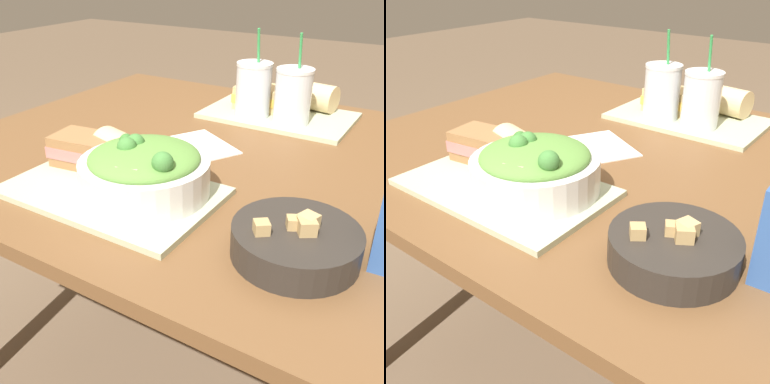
# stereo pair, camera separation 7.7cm
# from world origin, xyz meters

# --- Properties ---
(ground_plane) EXTENTS (12.00, 12.00, 0.00)m
(ground_plane) POSITION_xyz_m (0.00, 0.00, 0.00)
(ground_plane) COLOR brown
(dining_table) EXTENTS (1.19, 1.02, 0.72)m
(dining_table) POSITION_xyz_m (0.00, 0.00, 0.63)
(dining_table) COLOR brown
(dining_table) RESTS_ON ground_plane
(tray_near) EXTENTS (0.40, 0.25, 0.01)m
(tray_near) POSITION_xyz_m (-0.04, -0.29, 0.73)
(tray_near) COLOR #B2BC99
(tray_near) RESTS_ON dining_table
(tray_far) EXTENTS (0.40, 0.25, 0.01)m
(tray_far) POSITION_xyz_m (0.06, 0.30, 0.73)
(tray_far) COLOR #B2BC99
(tray_far) RESTS_ON dining_table
(salad_bowl) EXTENTS (0.24, 0.24, 0.11)m
(salad_bowl) POSITION_xyz_m (0.03, -0.27, 0.78)
(salad_bowl) COLOR white
(salad_bowl) RESTS_ON tray_near
(soup_bowl) EXTENTS (0.20, 0.20, 0.07)m
(soup_bowl) POSITION_xyz_m (0.33, -0.30, 0.75)
(soup_bowl) COLOR #2D2823
(soup_bowl) RESTS_ON dining_table
(sandwich_near) EXTENTS (0.14, 0.11, 0.06)m
(sandwich_near) POSITION_xyz_m (-0.16, -0.23, 0.77)
(sandwich_near) COLOR olive
(sandwich_near) RESTS_ON tray_near
(baguette_near) EXTENTS (0.14, 0.11, 0.08)m
(baguette_near) POSITION_xyz_m (-0.08, -0.21, 0.77)
(baguette_near) COLOR #DBBC84
(baguette_near) RESTS_ON tray_near
(sandwich_far) EXTENTS (0.13, 0.10, 0.06)m
(sandwich_far) POSITION_xyz_m (-0.01, 0.32, 0.77)
(sandwich_far) COLOR tan
(sandwich_far) RESTS_ON tray_far
(baguette_far) EXTENTS (0.12, 0.09, 0.08)m
(baguette_far) POSITION_xyz_m (0.14, 0.39, 0.77)
(baguette_far) COLOR #DBBC84
(baguette_far) RESTS_ON tray_far
(drink_cup_dark) EXTENTS (0.10, 0.10, 0.23)m
(drink_cup_dark) POSITION_xyz_m (0.01, 0.25, 0.80)
(drink_cup_dark) COLOR silver
(drink_cup_dark) RESTS_ON tray_far
(drink_cup_red) EXTENTS (0.10, 0.10, 0.23)m
(drink_cup_red) POSITION_xyz_m (0.12, 0.25, 0.80)
(drink_cup_red) COLOR silver
(drink_cup_red) RESTS_ON tray_far
(napkin_folded) EXTENTS (0.21, 0.19, 0.00)m
(napkin_folded) POSITION_xyz_m (-0.02, 0.01, 0.72)
(napkin_folded) COLOR white
(napkin_folded) RESTS_ON dining_table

